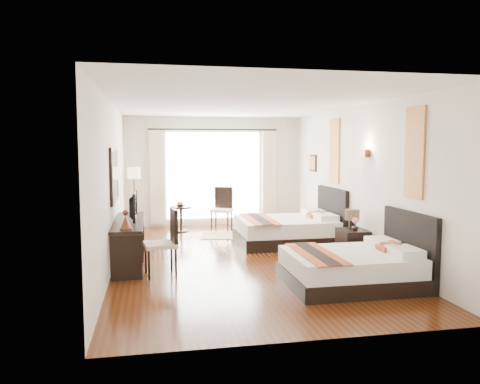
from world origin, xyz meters
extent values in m
cube|color=#3C180A|center=(0.00, 0.00, -0.01)|extent=(4.50, 7.50, 0.01)
cube|color=white|center=(0.00, 0.00, 2.79)|extent=(4.50, 7.50, 0.02)
cube|color=silver|center=(2.25, 0.00, 1.40)|extent=(0.01, 7.50, 2.80)
cube|color=silver|center=(-2.25, 0.00, 1.40)|extent=(0.01, 7.50, 2.80)
cube|color=silver|center=(0.00, 3.75, 1.40)|extent=(4.50, 0.01, 2.80)
cube|color=silver|center=(0.00, -3.75, 1.40)|extent=(4.50, 0.01, 2.80)
cube|color=white|center=(0.00, 3.73, 1.30)|extent=(2.40, 0.02, 2.20)
cube|color=white|center=(0.00, 3.67, 1.30)|extent=(2.30, 0.02, 2.10)
cube|color=beige|center=(-1.45, 3.63, 1.28)|extent=(0.35, 0.14, 2.35)
cube|color=beige|center=(1.45, 3.63, 1.28)|extent=(0.35, 0.14, 2.35)
cube|color=#943915|center=(2.23, -1.97, 1.95)|extent=(0.03, 0.50, 1.35)
cube|color=#943915|center=(2.23, 1.09, 1.95)|extent=(0.03, 0.50, 1.35)
cube|color=#452518|center=(2.19, -0.46, 1.92)|extent=(0.10, 0.14, 0.14)
cube|color=black|center=(-2.22, 0.00, 1.55)|extent=(0.04, 1.25, 0.95)
cube|color=white|center=(-2.19, 0.00, 1.55)|extent=(0.01, 1.12, 0.82)
cube|color=black|center=(1.24, -1.97, 0.11)|extent=(1.84, 1.43, 0.22)
cube|color=silver|center=(1.24, -1.97, 0.36)|extent=(1.78, 1.39, 0.27)
cube|color=black|center=(2.20, -1.97, 0.54)|extent=(0.08, 1.43, 1.07)
cube|color=#A24D1A|center=(0.73, -1.97, 0.50)|extent=(0.49, 1.49, 0.02)
cube|color=black|center=(1.16, 1.09, 0.12)|extent=(2.00, 1.56, 0.24)
cube|color=silver|center=(1.16, 1.09, 0.39)|extent=(1.94, 1.52, 0.29)
cube|color=black|center=(2.20, 1.09, 0.58)|extent=(0.08, 1.56, 1.17)
cube|color=#A24D1A|center=(0.60, 1.09, 0.54)|extent=(0.54, 1.62, 0.02)
cube|color=black|center=(1.98, -0.46, 0.27)|extent=(0.46, 0.57, 0.55)
cylinder|color=black|center=(1.98, -0.41, 0.61)|extent=(0.11, 0.11, 0.21)
cylinder|color=#3E291E|center=(1.98, -0.41, 0.81)|extent=(0.26, 0.26, 0.19)
imported|color=black|center=(1.96, -0.58, 0.56)|extent=(0.13, 0.13, 0.13)
cube|color=black|center=(-1.99, 0.00, 0.38)|extent=(0.50, 2.20, 0.76)
imported|color=black|center=(-1.97, 0.09, 1.00)|extent=(0.12, 0.86, 0.49)
cube|color=beige|center=(-1.47, -0.90, 0.49)|extent=(0.55, 0.55, 0.07)
cube|color=black|center=(-1.25, -0.87, 0.79)|extent=(0.11, 0.46, 0.55)
cylinder|color=black|center=(-2.00, 3.24, 0.01)|extent=(0.23, 0.23, 0.03)
cylinder|color=#452518|center=(-2.00, 3.24, 0.68)|extent=(0.03, 0.03, 1.32)
cylinder|color=beige|center=(-2.00, 3.24, 1.41)|extent=(0.31, 0.31, 0.27)
cylinder|color=black|center=(-0.90, 2.93, 0.31)|extent=(0.53, 0.53, 0.61)
imported|color=#492A1A|center=(-0.92, 2.92, 0.64)|extent=(0.23, 0.23, 0.05)
cube|color=beige|center=(0.10, 3.01, 0.48)|extent=(0.64, 0.64, 0.06)
cube|color=black|center=(0.18, 3.20, 0.78)|extent=(0.44, 0.23, 0.54)
cube|color=tan|center=(0.19, 2.19, 0.01)|extent=(1.47, 1.13, 0.01)
camera|label=1|loc=(-1.60, -8.28, 2.03)|focal=35.00mm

